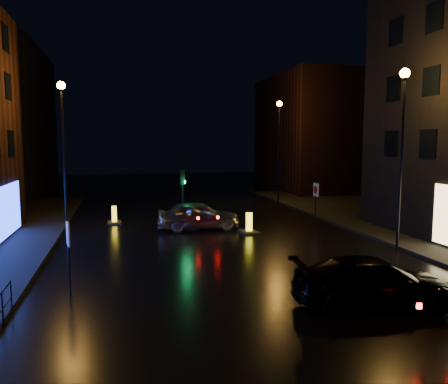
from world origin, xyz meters
The scene contains 13 objects.
ground centered at (0.00, 0.00, 0.00)m, with size 120.00×120.00×0.00m, color black.
building_far_left centered at (-16.00, 35.00, 7.00)m, with size 8.00×16.00×14.00m, color black.
building_far_right centered at (15.00, 32.00, 6.00)m, with size 8.00×14.00×12.00m, color black.
street_lamp_lfar centered at (-7.80, 14.00, 5.56)m, with size 0.44×0.44×8.37m.
street_lamp_rnear centered at (7.80, 6.00, 5.56)m, with size 0.44×0.44×8.37m.
street_lamp_rfar centered at (7.80, 22.00, 5.56)m, with size 0.44×0.44×8.37m.
traffic_signal centered at (-1.20, 14.00, 0.50)m, with size 1.40×2.40×3.45m.
silver_hatchback centered at (-0.38, 13.20, 0.82)m, with size 1.93×4.80×1.63m, color #94979B.
dark_sedan centered at (2.87, 0.05, 0.74)m, with size 2.09×5.13×1.49m, color black.
bollard_near centered at (2.20, 11.51, 0.25)m, with size 1.02×1.40×1.14m.
bollard_far centered at (-5.22, 16.21, 0.24)m, with size 0.88×1.28×1.09m.
road_sign_left centered at (-6.50, 3.43, 1.81)m, with size 0.18×0.58×2.42m.
road_sign_right centered at (7.14, 13.49, 1.89)m, with size 0.10×0.61×2.52m.
Camera 1 is at (-4.71, -11.66, 5.06)m, focal length 35.00 mm.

